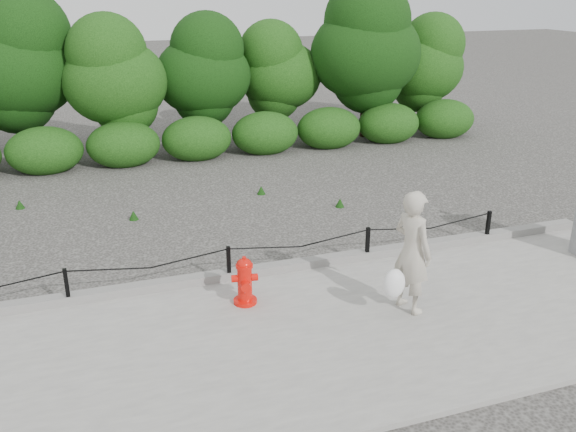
{
  "coord_description": "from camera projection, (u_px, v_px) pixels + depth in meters",
  "views": [
    {
      "loc": [
        -2.0,
        -8.8,
        4.68
      ],
      "look_at": [
        1.09,
        0.2,
        1.0
      ],
      "focal_mm": 38.0,
      "sensor_mm": 36.0,
      "label": 1
    }
  ],
  "objects": [
    {
      "name": "curb",
      "position": [
        228.0,
        275.0,
        10.05
      ],
      "size": [
        14.0,
        0.22,
        0.14
      ],
      "primitive_type": "cube",
      "color": "slate",
      "rests_on": "sidewalk"
    },
    {
      "name": "chain_barrier",
      "position": [
        229.0,
        259.0,
        9.9
      ],
      "size": [
        10.06,
        0.06,
        0.6
      ],
      "color": "black",
      "rests_on": "sidewalk"
    },
    {
      "name": "sidewalk",
      "position": [
        265.0,
        346.0,
        8.28
      ],
      "size": [
        14.0,
        4.0,
        0.08
      ],
      "primitive_type": "cube",
      "color": "gray",
      "rests_on": "ground"
    },
    {
      "name": "fire_hydrant",
      "position": [
        245.0,
        281.0,
        9.19
      ],
      "size": [
        0.42,
        0.44,
        0.77
      ],
      "rotation": [
        0.0,
        0.0,
        -0.17
      ],
      "color": "red",
      "rests_on": "sidewalk"
    },
    {
      "name": "treeline",
      "position": [
        144.0,
        65.0,
        16.97
      ],
      "size": [
        20.29,
        3.73,
        4.71
      ],
      "color": "black",
      "rests_on": "ground"
    },
    {
      "name": "ground",
      "position": [
        230.0,
        284.0,
        10.06
      ],
      "size": [
        90.0,
        90.0,
        0.0
      ],
      "primitive_type": "plane",
      "color": "#2D2B28",
      "rests_on": "ground"
    },
    {
      "name": "pedestrian",
      "position": [
        411.0,
        254.0,
        8.82
      ],
      "size": [
        0.83,
        0.78,
        1.87
      ],
      "rotation": [
        0.0,
        0.0,
        1.85
      ],
      "color": "#B7AE9C",
      "rests_on": "sidewalk"
    }
  ]
}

